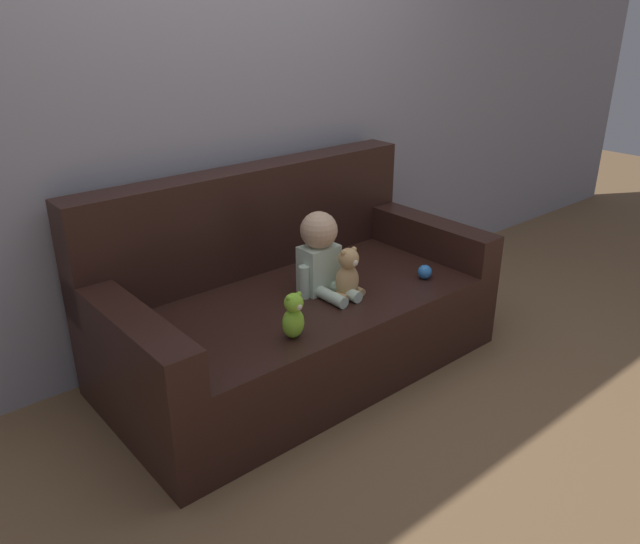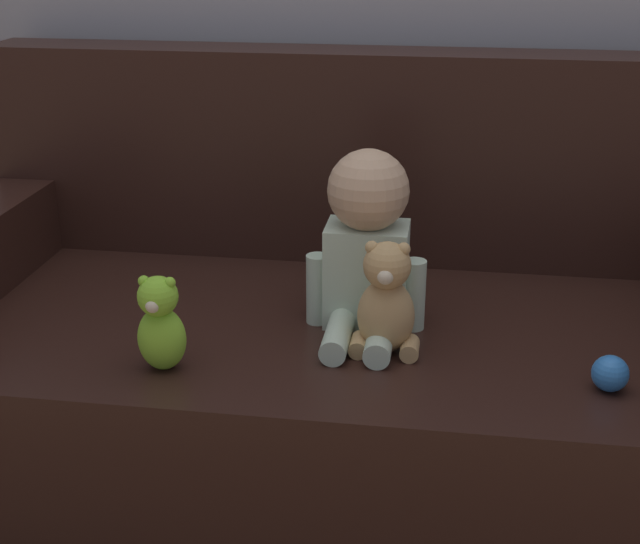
{
  "view_description": "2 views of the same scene",
  "coord_description": "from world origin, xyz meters",
  "px_view_note": "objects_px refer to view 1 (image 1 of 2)",
  "views": [
    {
      "loc": [
        -1.68,
        -2.12,
        1.68
      ],
      "look_at": [
        0.09,
        -0.05,
        0.5
      ],
      "focal_mm": 35.0,
      "sensor_mm": 36.0,
      "label": 1
    },
    {
      "loc": [
        0.26,
        -1.85,
        1.26
      ],
      "look_at": [
        -0.01,
        -0.07,
        0.53
      ],
      "focal_mm": 50.0,
      "sensor_mm": 36.0,
      "label": 2
    }
  ],
  "objects_px": {
    "person_baby": "(321,255)",
    "couch": "(291,305)",
    "plush_toy_side": "(293,316)",
    "teddy_bear_brown": "(348,274)",
    "toy_ball": "(425,272)"
  },
  "relations": [
    {
      "from": "person_baby",
      "to": "couch",
      "type": "bearing_deg",
      "value": 123.8
    },
    {
      "from": "couch",
      "to": "plush_toy_side",
      "type": "relative_size",
      "value": 9.33
    },
    {
      "from": "couch",
      "to": "toy_ball",
      "type": "xyz_separation_m",
      "value": [
        0.58,
        -0.35,
        0.13
      ]
    },
    {
      "from": "person_baby",
      "to": "plush_toy_side",
      "type": "bearing_deg",
      "value": -144.32
    },
    {
      "from": "couch",
      "to": "teddy_bear_brown",
      "type": "bearing_deg",
      "value": -61.4
    },
    {
      "from": "teddy_bear_brown",
      "to": "plush_toy_side",
      "type": "xyz_separation_m",
      "value": [
        -0.43,
        -0.14,
        -0.02
      ]
    },
    {
      "from": "plush_toy_side",
      "to": "toy_ball",
      "type": "height_order",
      "value": "plush_toy_side"
    },
    {
      "from": "plush_toy_side",
      "to": "toy_ball",
      "type": "bearing_deg",
      "value": 3.02
    },
    {
      "from": "plush_toy_side",
      "to": "teddy_bear_brown",
      "type": "bearing_deg",
      "value": 18.11
    },
    {
      "from": "toy_ball",
      "to": "plush_toy_side",
      "type": "bearing_deg",
      "value": -176.98
    },
    {
      "from": "teddy_bear_brown",
      "to": "toy_ball",
      "type": "xyz_separation_m",
      "value": [
        0.44,
        -0.1,
        -0.08
      ]
    },
    {
      "from": "teddy_bear_brown",
      "to": "toy_ball",
      "type": "distance_m",
      "value": 0.46
    },
    {
      "from": "toy_ball",
      "to": "teddy_bear_brown",
      "type": "bearing_deg",
      "value": 167.67
    },
    {
      "from": "person_baby",
      "to": "teddy_bear_brown",
      "type": "distance_m",
      "value": 0.16
    },
    {
      "from": "plush_toy_side",
      "to": "toy_ball",
      "type": "distance_m",
      "value": 0.87
    }
  ]
}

